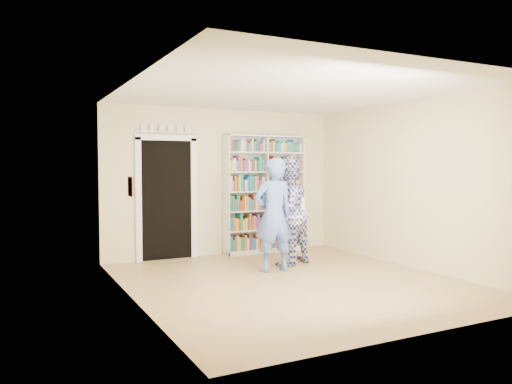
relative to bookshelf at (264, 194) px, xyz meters
The scene contains 11 objects.
floor 2.72m from the bookshelf, 108.42° to the right, with size 5.00×5.00×0.00m, color #A47E4F.
ceiling 2.93m from the bookshelf, 108.42° to the right, with size 5.00×5.00×0.00m, color white.
wall_back 0.83m from the bookshelf, 168.72° to the left, with size 4.50×4.50×0.00m, color beige.
wall_left 3.84m from the bookshelf, 142.28° to the right, with size 5.00×5.00×0.00m, color beige.
wall_right 2.78m from the bookshelf, 57.92° to the right, with size 5.00×5.00×0.00m, color beige.
bookshelf is the anchor object (origin of this frame).
doorway 1.89m from the bookshelf, behind, with size 1.10×0.08×2.43m.
wall_art 3.71m from the bookshelf, 144.54° to the right, with size 0.03×0.25×0.25m, color maroon.
man_blue 1.75m from the bookshelf, 112.90° to the right, with size 0.65×0.43×1.78m, color #587BC5.
man_plaid 1.27m from the bookshelf, 99.74° to the right, with size 0.87×0.68×1.80m, color navy.
paper_sheet 1.46m from the bookshelf, 94.86° to the right, with size 0.21×0.01×0.29m, color white.
Camera 1 is at (-3.64, -6.07, 1.66)m, focal length 35.00 mm.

